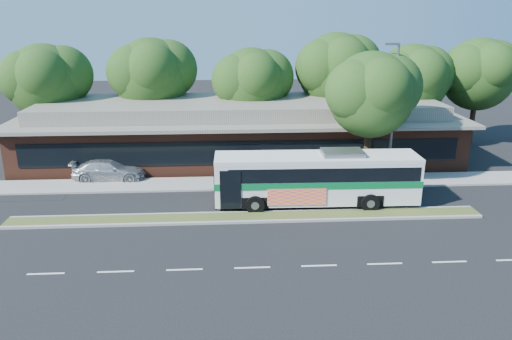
% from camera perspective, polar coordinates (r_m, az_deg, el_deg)
% --- Properties ---
extents(ground, '(120.00, 120.00, 0.00)m').
position_cam_1_polar(ground, '(27.09, -1.00, -6.03)').
color(ground, black).
rests_on(ground, ground).
extents(median_strip, '(26.00, 1.10, 0.15)m').
position_cam_1_polar(median_strip, '(27.61, -1.05, -5.39)').
color(median_strip, '#3F4F21').
rests_on(median_strip, ground).
extents(sidewalk, '(44.00, 2.60, 0.12)m').
position_cam_1_polar(sidewalk, '(33.03, -1.48, -1.49)').
color(sidewalk, gray).
rests_on(sidewalk, ground).
extents(plaza_building, '(33.20, 11.20, 4.45)m').
position_cam_1_polar(plaza_building, '(38.80, -1.85, 4.58)').
color(plaza_building, '#52271A').
rests_on(plaza_building, ground).
extents(lamp_post, '(0.93, 0.18, 9.07)m').
position_cam_1_polar(lamp_post, '(33.11, 15.37, 6.61)').
color(lamp_post, slate).
rests_on(lamp_post, ground).
extents(tree_bg_a, '(6.47, 5.80, 8.63)m').
position_cam_1_polar(tree_bg_a, '(42.47, -22.36, 9.55)').
color(tree_bg_a, black).
rests_on(tree_bg_a, ground).
extents(tree_bg_b, '(6.69, 6.00, 9.00)m').
position_cam_1_polar(tree_bg_b, '(41.59, -11.29, 10.75)').
color(tree_bg_b, black).
rests_on(tree_bg_b, ground).
extents(tree_bg_c, '(6.24, 5.60, 8.26)m').
position_cam_1_polar(tree_bg_c, '(40.35, 0.03, 10.10)').
color(tree_bg_c, black).
rests_on(tree_bg_c, ground).
extents(tree_bg_d, '(6.91, 6.20, 9.37)m').
position_cam_1_polar(tree_bg_d, '(42.27, 9.71, 11.32)').
color(tree_bg_d, black).
rests_on(tree_bg_d, ground).
extents(tree_bg_e, '(6.47, 5.80, 8.50)m').
position_cam_1_polar(tree_bg_e, '(43.13, 17.84, 9.96)').
color(tree_bg_e, black).
rests_on(tree_bg_e, ground).
extents(tree_bg_f, '(6.69, 6.00, 8.92)m').
position_cam_1_polar(tree_bg_f, '(46.48, 24.48, 10.13)').
color(tree_bg_f, black).
rests_on(tree_bg_f, ground).
extents(transit_bus, '(11.84, 2.93, 3.31)m').
position_cam_1_polar(transit_bus, '(29.12, 7.01, -0.58)').
color(transit_bus, silver).
rests_on(transit_bus, ground).
extents(sedan, '(4.94, 2.17, 1.41)m').
position_cam_1_polar(sedan, '(35.06, -16.44, 0.02)').
color(sedan, '#B7BABE').
rests_on(sedan, ground).
extents(sidewalk_tree, '(6.09, 5.46, 8.60)m').
position_cam_1_polar(sidewalk_tree, '(32.93, 13.63, 8.62)').
color(sidewalk_tree, black).
rests_on(sidewalk_tree, ground).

